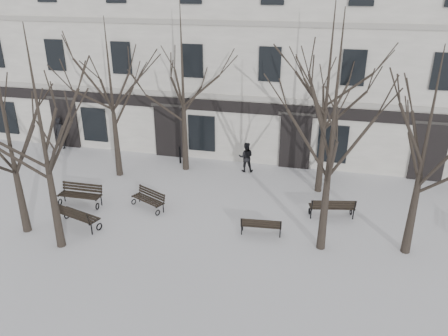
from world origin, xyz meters
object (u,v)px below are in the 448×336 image
(tree_3, at_px, (428,132))
(bench_3, at_px, (149,199))
(tree_2, at_px, (335,110))
(bench_0, at_px, (81,194))
(bench_2, at_px, (261,225))
(tree_1, at_px, (39,117))
(bench_4, at_px, (332,207))
(tree_0, at_px, (6,128))
(bench_1, at_px, (77,215))

(tree_3, bearing_deg, bench_3, 175.23)
(tree_2, bearing_deg, bench_0, 174.98)
(tree_3, xyz_separation_m, bench_2, (-5.36, -0.13, -4.23))
(tree_1, height_order, bench_4, tree_1)
(tree_3, distance_m, bench_4, 5.32)
(tree_0, relative_size, bench_4, 3.55)
(tree_0, bearing_deg, bench_1, 21.84)
(tree_2, xyz_separation_m, tree_3, (3.04, 0.48, -0.65))
(bench_1, height_order, bench_3, bench_1)
(bench_4, bearing_deg, bench_3, -4.69)
(tree_0, bearing_deg, bench_4, 18.69)
(tree_1, height_order, bench_1, tree_1)
(tree_0, height_order, tree_2, tree_2)
(bench_1, relative_size, bench_4, 1.05)
(tree_2, relative_size, bench_4, 4.37)
(bench_2, bearing_deg, tree_1, 14.10)
(tree_1, xyz_separation_m, tree_3, (12.55, 2.69, -0.38))
(bench_3, distance_m, bench_4, 7.85)
(bench_4, bearing_deg, tree_3, 132.26)
(tree_1, xyz_separation_m, tree_2, (9.51, 2.21, 0.28))
(tree_0, distance_m, bench_0, 4.64)
(bench_1, bearing_deg, tree_3, -157.59)
(tree_3, bearing_deg, tree_0, -171.89)
(tree_2, bearing_deg, tree_0, -172.11)
(tree_2, relative_size, bench_1, 4.14)
(bench_0, height_order, bench_2, bench_0)
(tree_2, xyz_separation_m, bench_2, (-2.32, 0.35, -4.88))
(bench_3, bearing_deg, bench_4, 33.27)
(bench_1, xyz_separation_m, bench_4, (9.96, 3.26, -0.03))
(tree_1, relative_size, bench_1, 3.93)
(bench_0, bearing_deg, tree_3, -2.91)
(bench_3, bearing_deg, bench_2, 14.48)
(tree_1, xyz_separation_m, bench_2, (7.19, 2.56, -4.60))
(bench_2, height_order, bench_3, bench_3)
(bench_0, distance_m, bench_1, 1.98)
(tree_2, relative_size, bench_3, 4.93)
(tree_0, bearing_deg, tree_1, -17.96)
(tree_3, height_order, bench_1, tree_3)
(tree_1, distance_m, bench_4, 11.78)
(tree_0, relative_size, tree_2, 0.81)
(tree_0, distance_m, bench_1, 4.26)
(tree_2, distance_m, bench_2, 5.42)
(tree_0, distance_m, tree_3, 14.64)
(tree_2, height_order, bench_1, tree_2)
(tree_1, height_order, tree_2, tree_2)
(tree_0, xyz_separation_m, bench_3, (4.00, 2.94, -3.86))
(bench_2, bearing_deg, bench_1, 3.84)
(tree_0, bearing_deg, bench_2, 11.96)
(tree_1, distance_m, bench_0, 5.59)
(bench_1, distance_m, bench_4, 10.48)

